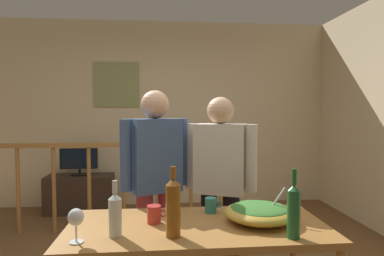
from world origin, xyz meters
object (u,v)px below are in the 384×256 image
Objects in this scene: framed_picture at (116,85)px; wine_bottle_clear at (115,214)px; flat_screen_tv at (79,159)px; wine_glass at (76,219)px; person_standing_right at (220,177)px; mug_teal at (211,205)px; person_standing_left at (155,175)px; stair_railing at (127,175)px; tv_console at (80,194)px; serving_table at (197,236)px; wine_bottle_amber at (173,207)px; wine_bottle_green at (294,210)px; mug_red at (154,214)px; salad_bowl at (260,212)px.

wine_bottle_clear is at bearing -82.96° from framed_picture.
wine_bottle_clear is (0.88, -2.92, 0.13)m from flat_screen_tv.
wine_glass is 1.25m from person_standing_right.
person_standing_left is at bearing 130.06° from mug_teal.
person_standing_left is (0.35, -1.37, 0.26)m from stair_railing.
tv_console is 1.80× the size of flat_screen_tv.
flat_screen_tv is at bearing 103.08° from wine_glass.
stair_railing is 2.11m from serving_table.
wine_bottle_clear is at bearing -161.91° from serving_table.
person_standing_left is (1.08, -2.15, 0.66)m from tv_console.
tv_console is at bearing -86.12° from person_standing_left.
flat_screen_tv is at bearing 115.70° from serving_table.
mug_teal is at bearing 56.60° from wine_bottle_amber.
serving_table is 0.74m from person_standing_right.
wine_bottle_green is 1.22× the size of wine_bottle_clear.
tv_console is at bearing 120.62° from wine_bottle_green.
framed_picture is 1.20m from flat_screen_tv.
wine_bottle_amber is (0.31, -0.03, 0.04)m from wine_bottle_clear.
wine_bottle_clear reaches higher than mug_red.
flat_screen_tv is 0.32× the size of person_standing_left.
person_standing_right is (1.59, -2.15, 0.63)m from tv_console.
wine_bottle_clear is 1.07m from person_standing_right.
person_standing_right is at bearing 101.17° from salad_bowl.
wine_glass reaches higher than serving_table.
person_standing_left reaches higher than wine_bottle_amber.
wine_glass reaches higher than flat_screen_tv.
wine_glass is 0.20m from wine_bottle_clear.
framed_picture is 5.51× the size of mug_red.
salad_bowl is at bearing -58.14° from flat_screen_tv.
mug_red is (0.36, -1.98, 0.14)m from stair_railing.
wine_bottle_clear is (0.40, -3.24, -0.92)m from framed_picture.
wine_bottle_amber is at bearing 172.97° from wine_bottle_green.
serving_table is at bearing 151.58° from wine_bottle_green.
stair_railing is at bearing 111.82° from mug_teal.
wine_bottle_green is 0.94m from wine_bottle_clear.
mug_teal is 0.07× the size of person_standing_left.
salad_bowl is at bearing 12.81° from wine_glass.
wine_glass is at bearing 43.31° from person_standing_left.
flat_screen_tv is 1.37× the size of wine_bottle_green.
stair_railing is at bearing -47.05° from tv_console.
salad_bowl is 0.85m from wine_bottle_clear.
wine_bottle_clear is (0.15, -2.17, 0.21)m from stair_railing.
tv_console is at bearing 132.95° from stair_railing.
wine_bottle_clear is 0.20× the size of person_standing_right.
wine_bottle_green is 0.63m from wine_bottle_amber.
wine_bottle_clear reaches higher than serving_table.
serving_table is at bearing -9.93° from mug_red.
flat_screen_tv is 2.94m from mug_red.
mug_teal is at bearing -60.73° from tv_console.
salad_bowl is 0.66m from person_standing_right.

